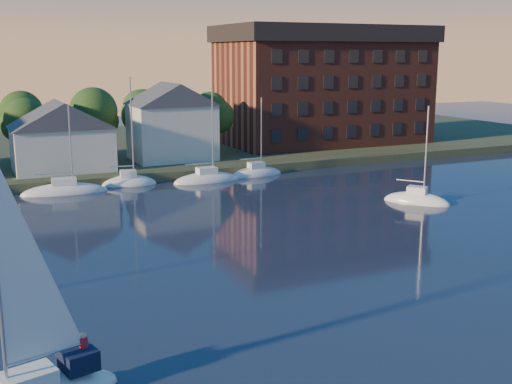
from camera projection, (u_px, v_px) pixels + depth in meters
shoreline_land at (87, 154)px, 94.08m from camera, size 160.00×50.00×2.00m
wooden_dock at (125, 181)px, 73.71m from camera, size 120.00×3.00×1.00m
clubhouse_centre at (62, 135)px, 74.57m from camera, size 11.55×8.40×8.08m
clubhouse_east at (172, 121)px, 81.93m from camera, size 10.50×8.40×9.80m
condo_block at (324, 84)px, 97.12m from camera, size 31.00×17.00×17.40m
tree_line at (117, 111)px, 82.75m from camera, size 93.40×5.40×8.90m
moored_fleet at (17, 195)px, 66.08m from camera, size 63.50×2.40×12.05m
drifting_sailboat_right at (417, 202)px, 63.13m from camera, size 5.72×6.60×10.65m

